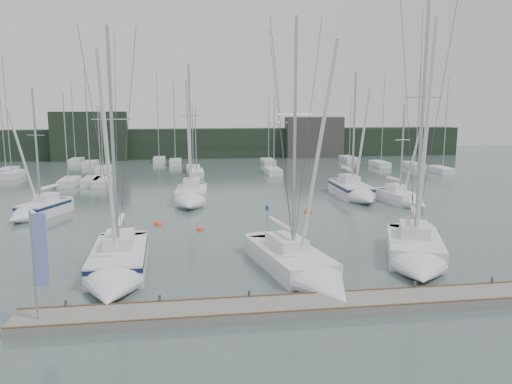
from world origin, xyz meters
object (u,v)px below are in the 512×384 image
Objects in this scene: sailboat_near_right at (417,257)px; buoy_a at (200,230)px; sailboat_mid_b at (191,198)px; sailboat_mid_d at (356,192)px; sailboat_near_center at (306,271)px; buoy_c at (158,225)px; sailboat_mid_a at (35,211)px; sailboat_mid_e at (406,200)px; dock_banner at (38,256)px; sailboat_near_left at (116,269)px; buoy_b at (308,213)px.

sailboat_near_right is 31.85× the size of buoy_a.
sailboat_mid_b is 15.96m from sailboat_mid_d.
sailboat_near_center is 6.87m from sailboat_near_right.
sailboat_mid_d is 21.94× the size of buoy_c.
buoy_c is at bearing 146.10° from buoy_a.
sailboat_mid_a is (-18.16, 17.43, 0.05)m from sailboat_near_center.
buoy_c is (-8.23, 13.64, -0.50)m from sailboat_near_center.
sailboat_mid_d is 1.32× the size of sailboat_mid_e.
sailboat_near_center is 0.91× the size of sailboat_near_right.
dock_banner is at bearing -142.79° from sailboat_near_right.
sailboat_near_right is 19.61m from dock_banner.
dock_banner is (-18.72, -5.29, 2.50)m from sailboat_near_right.
sailboat_near_left is 28.55m from sailboat_mid_d.
dock_banner is at bearing -100.40° from sailboat_mid_b.
buoy_b is at bearing -137.74° from sailboat_mid_d.
sailboat_mid_a is 22.40m from dock_banner.
sailboat_near_center reaches higher than sailboat_mid_e.
buoy_c is (-3.15, 2.12, 0.00)m from buoy_a.
sailboat_mid_d is at bearing 59.83° from dock_banner.
sailboat_near_left is 23.66× the size of buoy_c.
buoy_a is at bearing -2.06° from sailboat_mid_a.
sailboat_mid_e is at bearing 88.56° from sailboat_near_right.
sailboat_near_left reaches higher than sailboat_mid_b.
sailboat_mid_e reaches higher than buoy_a.
sailboat_mid_a is at bearing 115.94° from sailboat_near_left.
sailboat_mid_a is at bearing 168.56° from sailboat_near_right.
sailboat_near_left reaches higher than buoy_b.
buoy_c is (1.53, 12.16, -0.59)m from sailboat_near_left.
sailboat_mid_d is (20.14, 20.23, 0.05)m from sailboat_near_left.
buoy_c is (-14.97, 12.30, -0.58)m from sailboat_near_right.
sailboat_near_right is at bearing -40.75° from buoy_a.
sailboat_mid_a reaches higher than buoy_c.
sailboat_near_left is 20.09m from sailboat_mid_b.
sailboat_near_center reaches higher than buoy_a.
dock_banner is (-2.21, -5.43, 2.49)m from sailboat_near_left.
buoy_b is 12.75m from buoy_c.
sailboat_mid_e is (19.38, -3.06, -0.13)m from sailboat_mid_b.
buoy_a is at bearing -83.12° from sailboat_mid_b.
sailboat_near_center is 15.94m from buoy_c.
sailboat_near_left is 1.04× the size of sailboat_mid_b.
sailboat_mid_b is at bearing 86.57° from dock_banner.
sailboat_mid_b is at bearing 143.34° from sailboat_near_right.
sailboat_near_center reaches higher than dock_banner.
sailboat_near_right is 1.63× the size of sailboat_mid_e.
dock_banner is (-6.90, -15.47, 3.08)m from buoy_a.
buoy_a is (4.69, 10.05, -0.59)m from sailboat_near_left.
sailboat_mid_a is 10.64m from buoy_c.
sailboat_mid_d is at bearing 43.34° from sailboat_near_left.
buoy_b is at bearing 64.43° from sailboat_near_center.
dock_banner is (-3.75, -17.59, 3.08)m from buoy_c.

